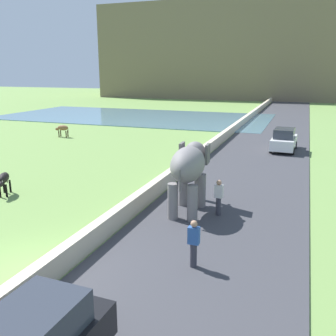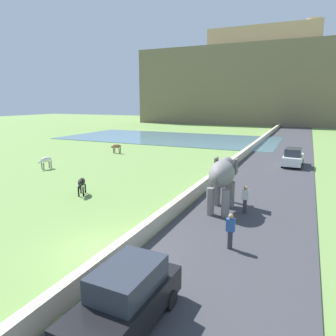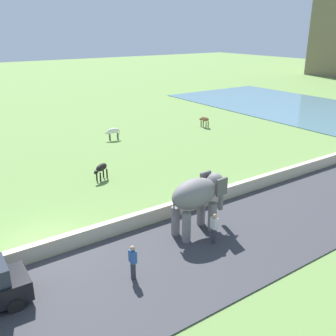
{
  "view_description": "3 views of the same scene",
  "coord_description": "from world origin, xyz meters",
  "px_view_note": "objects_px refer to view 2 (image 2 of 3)",
  "views": [
    {
      "loc": [
        7.96,
        -8.24,
        6.13
      ],
      "look_at": [
        1.7,
        8.89,
        1.37
      ],
      "focal_mm": 40.13,
      "sensor_mm": 36.0,
      "label": 1
    },
    {
      "loc": [
        7.63,
        -10.06,
        6.26
      ],
      "look_at": [
        -0.81,
        8.65,
        1.8
      ],
      "focal_mm": 33.03,
      "sensor_mm": 36.0,
      "label": 2
    },
    {
      "loc": [
        16.83,
        -4.17,
        9.97
      ],
      "look_at": [
        -1.62,
        8.51,
        1.65
      ],
      "focal_mm": 40.53,
      "sensor_mm": 36.0,
      "label": 3
    }
  ],
  "objects_px": {
    "cow_brown": "(116,147)",
    "person_beside_elephant": "(245,199)",
    "car_white": "(293,157)",
    "person_trailing": "(230,231)",
    "elephant": "(222,176)",
    "cow_black": "(81,183)",
    "car_black": "(126,298)",
    "cow_white": "(46,160)"
  },
  "relations": [
    {
      "from": "person_beside_elephant",
      "to": "car_white",
      "type": "height_order",
      "value": "car_white"
    },
    {
      "from": "person_trailing",
      "to": "cow_brown",
      "type": "xyz_separation_m",
      "value": [
        -18.43,
        19.13,
        -0.04
      ]
    },
    {
      "from": "cow_brown",
      "to": "person_beside_elephant",
      "type": "bearing_deg",
      "value": -38.56
    },
    {
      "from": "person_beside_elephant",
      "to": "cow_white",
      "type": "bearing_deg",
      "value": 167.45
    },
    {
      "from": "cow_brown",
      "to": "cow_white",
      "type": "bearing_deg",
      "value": -96.07
    },
    {
      "from": "person_trailing",
      "to": "cow_black",
      "type": "distance_m",
      "value": 11.6
    },
    {
      "from": "car_black",
      "to": "cow_black",
      "type": "distance_m",
      "value": 13.38
    },
    {
      "from": "elephant",
      "to": "cow_black",
      "type": "relative_size",
      "value": 2.55
    },
    {
      "from": "elephant",
      "to": "cow_white",
      "type": "xyz_separation_m",
      "value": [
        -17.92,
        4.23,
        -1.2
      ]
    },
    {
      "from": "person_beside_elephant",
      "to": "car_black",
      "type": "height_order",
      "value": "car_black"
    },
    {
      "from": "person_beside_elephant",
      "to": "car_white",
      "type": "distance_m",
      "value": 15.12
    },
    {
      "from": "person_beside_elephant",
      "to": "elephant",
      "type": "bearing_deg",
      "value": 177.36
    },
    {
      "from": "car_white",
      "to": "cow_black",
      "type": "relative_size",
      "value": 2.95
    },
    {
      "from": "car_white",
      "to": "cow_brown",
      "type": "xyz_separation_m",
      "value": [
        -20.0,
        -0.51,
        -0.06
      ]
    },
    {
      "from": "car_white",
      "to": "car_black",
      "type": "bearing_deg",
      "value": -97.05
    },
    {
      "from": "elephant",
      "to": "person_trailing",
      "type": "xyz_separation_m",
      "value": [
        1.6,
        -4.69,
        -1.16
      ]
    },
    {
      "from": "cow_black",
      "to": "cow_white",
      "type": "bearing_deg",
      "value": 148.56
    },
    {
      "from": "car_white",
      "to": "cow_black",
      "type": "xyz_separation_m",
      "value": [
        -12.56,
        -15.93,
        -0.06
      ]
    },
    {
      "from": "car_white",
      "to": "cow_black",
      "type": "distance_m",
      "value": 20.29
    },
    {
      "from": "elephant",
      "to": "cow_black",
      "type": "height_order",
      "value": "elephant"
    },
    {
      "from": "person_beside_elephant",
      "to": "car_black",
      "type": "relative_size",
      "value": 0.4
    },
    {
      "from": "person_trailing",
      "to": "cow_brown",
      "type": "relative_size",
      "value": 1.17
    },
    {
      "from": "car_black",
      "to": "cow_black",
      "type": "height_order",
      "value": "car_black"
    },
    {
      "from": "cow_black",
      "to": "elephant",
      "type": "bearing_deg",
      "value": 5.97
    },
    {
      "from": "cow_white",
      "to": "person_trailing",
      "type": "bearing_deg",
      "value": -24.55
    },
    {
      "from": "person_beside_elephant",
      "to": "car_white",
      "type": "bearing_deg",
      "value": 83.15
    },
    {
      "from": "car_white",
      "to": "cow_white",
      "type": "bearing_deg",
      "value": -153.04
    },
    {
      "from": "cow_black",
      "to": "car_black",
      "type": "bearing_deg",
      "value": -45.27
    },
    {
      "from": "elephant",
      "to": "car_white",
      "type": "xyz_separation_m",
      "value": [
        3.16,
        14.95,
        -1.14
      ]
    },
    {
      "from": "car_white",
      "to": "cow_brown",
      "type": "bearing_deg",
      "value": -178.54
    },
    {
      "from": "elephant",
      "to": "cow_white",
      "type": "relative_size",
      "value": 2.46
    },
    {
      "from": "person_trailing",
      "to": "cow_black",
      "type": "bearing_deg",
      "value": 161.37
    },
    {
      "from": "person_trailing",
      "to": "car_black",
      "type": "xyz_separation_m",
      "value": [
        -1.58,
        -5.8,
        0.03
      ]
    },
    {
      "from": "person_beside_elephant",
      "to": "person_trailing",
      "type": "xyz_separation_m",
      "value": [
        0.24,
        -4.63,
        0.0
      ]
    },
    {
      "from": "person_trailing",
      "to": "cow_black",
      "type": "xyz_separation_m",
      "value": [
        -11.0,
        3.71,
        -0.04
      ]
    },
    {
      "from": "person_beside_elephant",
      "to": "cow_black",
      "type": "relative_size",
      "value": 1.19
    },
    {
      "from": "car_white",
      "to": "cow_white",
      "type": "height_order",
      "value": "car_white"
    },
    {
      "from": "person_beside_elephant",
      "to": "car_white",
      "type": "relative_size",
      "value": 0.4
    },
    {
      "from": "person_trailing",
      "to": "car_white",
      "type": "distance_m",
      "value": 19.7
    },
    {
      "from": "person_beside_elephant",
      "to": "car_white",
      "type": "xyz_separation_m",
      "value": [
        1.8,
        15.01,
        0.03
      ]
    },
    {
      "from": "elephant",
      "to": "cow_brown",
      "type": "bearing_deg",
      "value": 139.38
    },
    {
      "from": "car_black",
      "to": "cow_black",
      "type": "xyz_separation_m",
      "value": [
        -9.41,
        9.5,
        -0.06
      ]
    }
  ]
}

